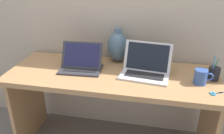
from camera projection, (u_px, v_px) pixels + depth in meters
back_wall at (120, 1)px, 1.87m from camera, size 4.40×0.04×2.40m
desk at (112, 89)px, 1.84m from camera, size 1.60×0.60×0.72m
laptop_left at (81, 63)px, 1.82m from camera, size 0.33×0.24×0.20m
laptop_right at (146, 67)px, 1.73m from camera, size 0.38×0.29×0.23m
green_vase at (118, 46)px, 1.93m from camera, size 0.17×0.17×0.29m
coffee_mug at (201, 77)px, 1.60m from camera, size 0.13×0.09×0.11m
pen_cup at (214, 73)px, 1.66m from camera, size 0.08×0.08×0.19m
scissors at (217, 93)px, 1.50m from camera, size 0.14×0.09×0.01m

